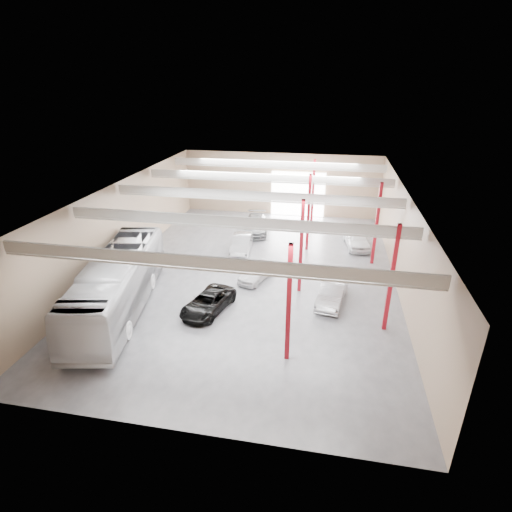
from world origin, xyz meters
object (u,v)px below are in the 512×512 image
(car_row_c, at_px, (256,225))
(car_right_far, at_px, (356,238))
(car_right_near, at_px, (332,292))
(coach_bus, at_px, (119,283))
(car_row_b, at_px, (242,244))
(black_sedan, at_px, (208,302))
(car_row_a, at_px, (256,272))

(car_row_c, relative_size, car_right_far, 1.14)
(car_row_c, xyz_separation_m, car_right_near, (7.83, -12.83, -0.03))
(coach_bus, xyz_separation_m, car_right_near, (14.19, 3.45, -1.16))
(car_right_far, bearing_deg, car_right_near, -109.82)
(car_row_b, height_order, car_right_near, car_row_b)
(car_right_far, bearing_deg, black_sedan, -136.07)
(car_row_b, bearing_deg, car_right_far, 12.62)
(car_right_far, bearing_deg, car_row_b, -171.90)
(black_sedan, bearing_deg, car_right_far, 67.07)
(coach_bus, xyz_separation_m, car_row_c, (6.36, 16.27, -1.13))
(car_right_near, bearing_deg, car_row_b, 146.52)
(car_right_near, distance_m, car_right_far, 10.96)
(car_row_c, bearing_deg, black_sedan, -100.30)
(coach_bus, distance_m, car_right_far, 21.63)
(black_sedan, distance_m, car_row_a, 5.70)
(coach_bus, xyz_separation_m, car_row_a, (8.32, 5.87, -1.26))
(car_row_a, height_order, car_right_near, car_right_near)
(coach_bus, height_order, car_row_a, coach_bus)
(coach_bus, relative_size, car_right_far, 2.85)
(car_row_a, distance_m, car_right_near, 6.35)
(black_sedan, xyz_separation_m, car_row_b, (0.00, 10.40, 0.11))
(coach_bus, xyz_separation_m, car_right_far, (16.29, 14.20, -1.10))
(car_row_a, distance_m, car_row_b, 5.70)
(car_row_a, xyz_separation_m, car_row_c, (-1.96, 10.40, 0.13))
(car_row_a, height_order, car_right_far, car_right_far)
(black_sedan, height_order, car_row_a, car_row_a)
(car_row_a, bearing_deg, car_row_c, 119.67)
(black_sedan, distance_m, car_row_b, 10.40)
(car_right_near, bearing_deg, car_row_a, 166.96)
(black_sedan, relative_size, car_row_a, 1.20)
(car_row_a, distance_m, car_right_far, 11.52)
(coach_bus, height_order, car_row_c, coach_bus)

